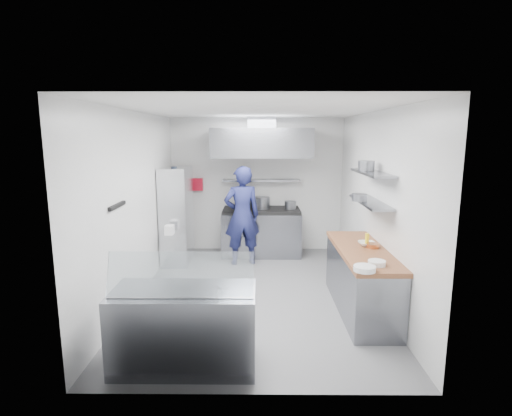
{
  "coord_description": "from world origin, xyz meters",
  "views": [
    {
      "loc": [
        0.05,
        -5.93,
        2.44
      ],
      "look_at": [
        0.0,
        0.6,
        1.25
      ],
      "focal_mm": 28.0,
      "sensor_mm": 36.0,
      "label": 1
    }
  ],
  "objects_px": {
    "gas_range": "(261,233)",
    "wire_rack": "(177,216)",
    "chef": "(242,216)",
    "display_case": "(185,328)"
  },
  "relations": [
    {
      "from": "gas_range",
      "to": "chef",
      "type": "xyz_separation_m",
      "value": [
        -0.37,
        -0.63,
        0.49
      ]
    },
    {
      "from": "chef",
      "to": "gas_range",
      "type": "bearing_deg",
      "value": -135.14
    },
    {
      "from": "chef",
      "to": "display_case",
      "type": "xyz_separation_m",
      "value": [
        -0.47,
        -3.47,
        -0.52
      ]
    },
    {
      "from": "gas_range",
      "to": "wire_rack",
      "type": "relative_size",
      "value": 0.86
    },
    {
      "from": "wire_rack",
      "to": "gas_range",
      "type": "bearing_deg",
      "value": 18.15
    },
    {
      "from": "wire_rack",
      "to": "display_case",
      "type": "distance_m",
      "value": 3.69
    },
    {
      "from": "chef",
      "to": "wire_rack",
      "type": "xyz_separation_m",
      "value": [
        -1.26,
        0.09,
        -0.02
      ]
    },
    {
      "from": "chef",
      "to": "display_case",
      "type": "bearing_deg",
      "value": 67.9
    },
    {
      "from": "gas_range",
      "to": "wire_rack",
      "type": "xyz_separation_m",
      "value": [
        -1.63,
        -0.53,
        0.48
      ]
    },
    {
      "from": "wire_rack",
      "to": "display_case",
      "type": "bearing_deg",
      "value": -77.48
    }
  ]
}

